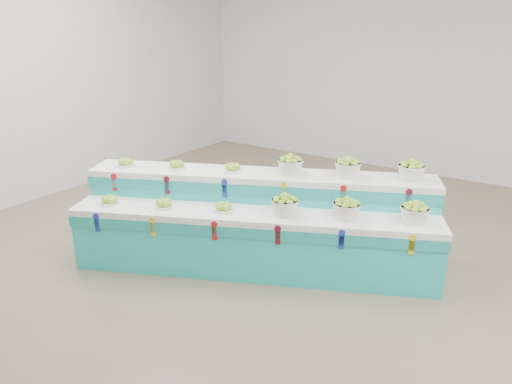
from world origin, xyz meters
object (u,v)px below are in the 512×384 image
plate_upper_mid (177,164)px  basket_upper_right (411,170)px  basket_lower_left (285,205)px  display_stand (256,222)px

plate_upper_mid → basket_upper_right: basket_upper_right is taller
basket_lower_left → plate_upper_mid: size_ratio=1.32×
basket_lower_left → plate_upper_mid: bearing=-175.7°
basket_upper_right → plate_upper_mid: bearing=-155.4°
plate_upper_mid → basket_upper_right: size_ratio=0.76×
display_stand → plate_upper_mid: plate_upper_mid is taller
display_stand → basket_upper_right: basket_upper_right is taller
plate_upper_mid → basket_upper_right: bearing=24.6°
basket_lower_left → plate_upper_mid: plate_upper_mid is taller
basket_lower_left → display_stand: bearing=169.3°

